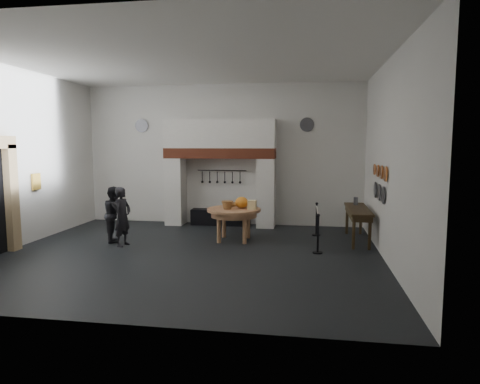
% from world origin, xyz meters
% --- Properties ---
extents(floor, '(9.00, 8.00, 0.02)m').
position_xyz_m(floor, '(0.00, 0.00, 0.00)').
color(floor, black).
rests_on(floor, ground).
extents(ceiling, '(9.00, 8.00, 0.02)m').
position_xyz_m(ceiling, '(0.00, 0.00, 4.50)').
color(ceiling, silver).
rests_on(ceiling, wall_back).
extents(wall_back, '(9.00, 0.02, 4.50)m').
position_xyz_m(wall_back, '(0.00, 4.00, 2.25)').
color(wall_back, silver).
rests_on(wall_back, floor).
extents(wall_front, '(9.00, 0.02, 4.50)m').
position_xyz_m(wall_front, '(0.00, -4.00, 2.25)').
color(wall_front, silver).
rests_on(wall_front, floor).
extents(wall_left, '(0.02, 8.00, 4.50)m').
position_xyz_m(wall_left, '(-4.50, 0.00, 2.25)').
color(wall_left, silver).
rests_on(wall_left, floor).
extents(wall_right, '(0.02, 8.00, 4.50)m').
position_xyz_m(wall_right, '(4.50, 0.00, 2.25)').
color(wall_right, silver).
rests_on(wall_right, floor).
extents(chimney_pier_left, '(0.55, 0.70, 2.15)m').
position_xyz_m(chimney_pier_left, '(-1.48, 3.65, 1.07)').
color(chimney_pier_left, silver).
rests_on(chimney_pier_left, floor).
extents(chimney_pier_right, '(0.55, 0.70, 2.15)m').
position_xyz_m(chimney_pier_right, '(1.48, 3.65, 1.07)').
color(chimney_pier_right, silver).
rests_on(chimney_pier_right, floor).
extents(hearth_brick_band, '(3.50, 0.72, 0.32)m').
position_xyz_m(hearth_brick_band, '(0.00, 3.65, 2.31)').
color(hearth_brick_band, '#9E442B').
rests_on(hearth_brick_band, chimney_pier_left).
extents(chimney_hood, '(3.50, 0.70, 0.90)m').
position_xyz_m(chimney_hood, '(0.00, 3.65, 2.92)').
color(chimney_hood, silver).
rests_on(chimney_hood, hearth_brick_band).
extents(iron_range, '(1.90, 0.45, 0.50)m').
position_xyz_m(iron_range, '(0.00, 3.72, 0.25)').
color(iron_range, black).
rests_on(iron_range, floor).
extents(utensil_rail, '(1.60, 0.02, 0.02)m').
position_xyz_m(utensil_rail, '(0.00, 3.92, 1.75)').
color(utensil_rail, black).
rests_on(utensil_rail, wall_back).
extents(door_jamb_far, '(0.22, 0.30, 2.60)m').
position_xyz_m(door_jamb_far, '(-4.38, -0.30, 1.30)').
color(door_jamb_far, tan).
rests_on(door_jamb_far, floor).
extents(wall_plaque, '(0.05, 0.34, 0.44)m').
position_xyz_m(wall_plaque, '(-4.45, 0.80, 1.60)').
color(wall_plaque, gold).
rests_on(wall_plaque, wall_left).
extents(work_table, '(1.54, 1.54, 0.07)m').
position_xyz_m(work_table, '(0.80, 1.60, 0.84)').
color(work_table, tan).
rests_on(work_table, floor).
extents(pumpkin, '(0.36, 0.36, 0.31)m').
position_xyz_m(pumpkin, '(1.00, 1.70, 1.03)').
color(pumpkin, orange).
rests_on(pumpkin, work_table).
extents(cheese_block_big, '(0.22, 0.22, 0.24)m').
position_xyz_m(cheese_block_big, '(1.30, 1.55, 0.99)').
color(cheese_block_big, '#F2D691').
rests_on(cheese_block_big, work_table).
extents(cheese_block_small, '(0.18, 0.18, 0.20)m').
position_xyz_m(cheese_block_small, '(1.28, 1.85, 0.97)').
color(cheese_block_small, '#DBC783').
rests_on(cheese_block_small, work_table).
extents(wicker_basket, '(0.34, 0.34, 0.22)m').
position_xyz_m(wicker_basket, '(0.65, 1.45, 0.98)').
color(wicker_basket, '#9C6D39').
rests_on(wicker_basket, work_table).
extents(bread_loaf, '(0.31, 0.18, 0.13)m').
position_xyz_m(bread_loaf, '(0.70, 1.95, 0.94)').
color(bread_loaf, '#A17A39').
rests_on(bread_loaf, work_table).
extents(visitor_near, '(0.47, 0.61, 1.52)m').
position_xyz_m(visitor_near, '(-1.91, 0.56, 0.76)').
color(visitor_near, black).
rests_on(visitor_near, floor).
extents(visitor_far, '(0.81, 0.89, 1.49)m').
position_xyz_m(visitor_far, '(-2.31, 0.96, 0.74)').
color(visitor_far, black).
rests_on(visitor_far, floor).
extents(side_table, '(0.55, 2.20, 0.06)m').
position_xyz_m(side_table, '(4.10, 2.04, 0.87)').
color(side_table, '#362913').
rests_on(side_table, floor).
extents(pewter_jug, '(0.12, 0.12, 0.22)m').
position_xyz_m(pewter_jug, '(4.10, 2.64, 1.01)').
color(pewter_jug, '#4B4C50').
rests_on(pewter_jug, side_table).
extents(copper_pan_a, '(0.03, 0.34, 0.34)m').
position_xyz_m(copper_pan_a, '(4.46, 0.20, 1.95)').
color(copper_pan_a, '#C6662D').
rests_on(copper_pan_a, wall_right).
extents(copper_pan_b, '(0.03, 0.32, 0.32)m').
position_xyz_m(copper_pan_b, '(4.46, 0.75, 1.95)').
color(copper_pan_b, '#C6662D').
rests_on(copper_pan_b, wall_right).
extents(copper_pan_c, '(0.03, 0.30, 0.30)m').
position_xyz_m(copper_pan_c, '(4.46, 1.30, 1.95)').
color(copper_pan_c, '#C6662D').
rests_on(copper_pan_c, wall_right).
extents(copper_pan_d, '(0.03, 0.28, 0.28)m').
position_xyz_m(copper_pan_d, '(4.46, 1.85, 1.95)').
color(copper_pan_d, '#C6662D').
rests_on(copper_pan_d, wall_right).
extents(pewter_plate_left, '(0.03, 0.40, 0.40)m').
position_xyz_m(pewter_plate_left, '(4.46, 0.40, 1.45)').
color(pewter_plate_left, '#4C4C51').
rests_on(pewter_plate_left, wall_right).
extents(pewter_plate_mid, '(0.03, 0.40, 0.40)m').
position_xyz_m(pewter_plate_mid, '(4.46, 1.00, 1.45)').
color(pewter_plate_mid, '#4C4C51').
rests_on(pewter_plate_mid, wall_right).
extents(pewter_plate_right, '(0.03, 0.40, 0.40)m').
position_xyz_m(pewter_plate_right, '(4.46, 1.60, 1.45)').
color(pewter_plate_right, '#4C4C51').
rests_on(pewter_plate_right, wall_right).
extents(pewter_plate_back_left, '(0.44, 0.03, 0.44)m').
position_xyz_m(pewter_plate_back_left, '(-2.70, 3.96, 3.20)').
color(pewter_plate_back_left, '#4C4C51').
rests_on(pewter_plate_back_left, wall_back).
extents(pewter_plate_back_right, '(0.44, 0.03, 0.44)m').
position_xyz_m(pewter_plate_back_right, '(2.70, 3.96, 3.20)').
color(pewter_plate_back_right, '#4C4C51').
rests_on(pewter_plate_back_right, wall_back).
extents(barrier_post_near, '(0.05, 0.05, 0.90)m').
position_xyz_m(barrier_post_near, '(3.02, 0.58, 0.45)').
color(barrier_post_near, black).
rests_on(barrier_post_near, floor).
extents(barrier_post_far, '(0.05, 0.05, 0.90)m').
position_xyz_m(barrier_post_far, '(3.02, 2.58, 0.45)').
color(barrier_post_far, black).
rests_on(barrier_post_far, floor).
extents(barrier_rope, '(0.04, 2.00, 0.04)m').
position_xyz_m(barrier_rope, '(3.02, 1.58, 0.85)').
color(barrier_rope, white).
rests_on(barrier_rope, barrier_post_near).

